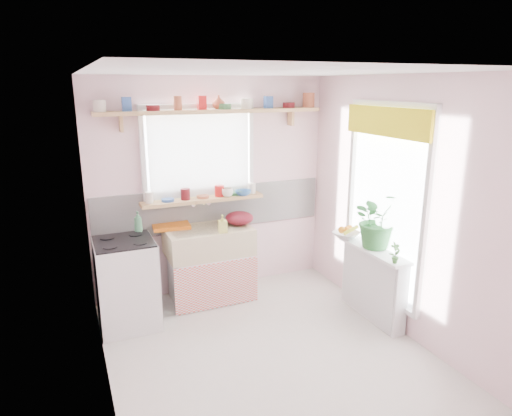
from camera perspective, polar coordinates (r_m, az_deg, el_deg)
name	(u,v)px	position (r m, az deg, el deg)	size (l,w,h in m)	color
room	(292,184)	(4.89, 4.52, 2.96)	(3.20, 3.20, 3.20)	silver
sink_unit	(210,263)	(5.26, -5.83, -6.90)	(0.95, 0.65, 1.11)	white
cooker	(127,283)	(4.85, -15.84, -9.02)	(0.58, 0.58, 0.93)	white
radiator_ledge	(373,282)	(5.00, 14.42, -8.97)	(0.22, 0.95, 0.78)	white
windowsill	(203,200)	(5.21, -6.66, 1.06)	(1.40, 0.22, 0.04)	tan
pine_shelf	(214,111)	(5.10, -5.32, 11.94)	(2.52, 0.24, 0.04)	tan
shelf_crockery	(211,104)	(5.09, -5.59, 12.77)	(2.47, 0.11, 0.12)	silver
sill_crockery	(201,193)	(5.19, -6.86, 1.85)	(1.35, 0.11, 0.12)	silver
dish_tray	(171,226)	(5.21, -10.58, -2.17)	(0.41, 0.30, 0.04)	orange
colander	(239,218)	(5.22, -2.09, -1.27)	(0.33, 0.33, 0.15)	#5B0F1C
jade_plant	(378,219)	(4.81, 15.03, -1.39)	(0.54, 0.47, 0.60)	#2B6C30
fruit_bowl	(346,235)	(5.10, 11.23, -3.31)	(0.28, 0.28, 0.07)	silver
herb_pot	(395,253)	(4.49, 17.02, -5.39)	(0.11, 0.07, 0.21)	#356C2B
soap_bottle_sink	(223,224)	(4.94, -4.20, -1.97)	(0.09, 0.09, 0.20)	#DEDD62
sill_cup	(227,192)	(5.22, -3.60, 1.96)	(0.13, 0.13, 0.10)	white
sill_bowl	(243,193)	(5.29, -1.63, 1.93)	(0.19, 0.19, 0.06)	#356CAC
shelf_vase	(219,102)	(5.18, -4.67, 13.06)	(0.14, 0.14, 0.15)	#AD5235
cooker_bottle	(138,222)	(4.89, -14.53, -1.68)	(0.09, 0.09, 0.22)	#418358
fruit	(347,230)	(5.09, 11.28, -2.65)	(0.20, 0.14, 0.10)	orange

